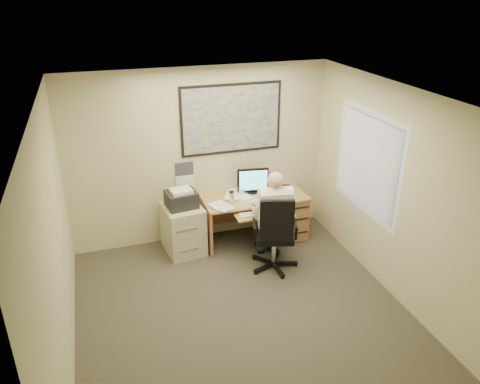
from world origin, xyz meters
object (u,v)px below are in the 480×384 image
object	(u,v)px
filing_cabinet	(183,225)
office_chair	(276,247)
desk	(273,210)
person	(274,221)

from	to	relation	value
filing_cabinet	office_chair	world-z (taller)	office_chair
desk	person	xyz separation A→B (m)	(-0.33, -0.84, 0.29)
office_chair	desk	bearing A→B (deg)	87.63
office_chair	person	bearing A→B (deg)	116.89
desk	office_chair	size ratio (longest dim) A/B	1.36
desk	person	bearing A→B (deg)	-111.31
office_chair	person	distance (m)	0.39
desk	office_chair	distance (m)	0.98
desk	filing_cabinet	distance (m)	1.47
person	filing_cabinet	bearing A→B (deg)	153.89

